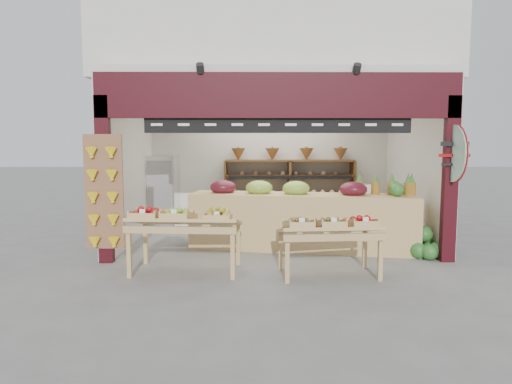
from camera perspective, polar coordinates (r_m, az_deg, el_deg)
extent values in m
plane|color=slate|center=(8.49, 2.29, -6.91)|extent=(60.00, 60.00, 0.00)
cube|color=beige|center=(10.57, 1.71, 3.85)|extent=(5.76, 0.18, 3.00)
cube|color=beige|center=(9.19, -15.55, 3.31)|extent=(0.18, 3.38, 3.00)
cube|color=beige|center=(9.43, 19.35, 3.26)|extent=(0.18, 3.38, 3.00)
cube|color=beige|center=(8.95, 2.18, 13.47)|extent=(5.76, 3.38, 0.12)
cube|color=beige|center=(10.24, 1.90, 19.01)|extent=(6.36, 4.60, 2.40)
cube|color=black|center=(7.27, 2.79, 11.96)|extent=(5.70, 0.14, 0.70)
cube|color=black|center=(7.60, -18.43, 1.39)|extent=(0.22, 0.14, 2.65)
cube|color=black|center=(7.90, 23.09, 1.38)|extent=(0.22, 0.14, 2.65)
cube|color=black|center=(7.26, 2.76, 8.40)|extent=(4.20, 0.05, 0.26)
cylinder|color=white|center=(7.35, 3.53, 10.32)|extent=(0.34, 0.05, 0.34)
cube|color=brown|center=(7.53, -18.45, 0.01)|extent=(0.60, 0.04, 1.80)
cylinder|color=#ACD9BD|center=(7.80, 23.48, 4.44)|extent=(0.04, 0.90, 0.90)
cylinder|color=maroon|center=(7.77, 23.56, 4.43)|extent=(0.01, 0.92, 0.92)
cube|color=brown|center=(10.30, -3.81, -0.31)|extent=(0.05, 0.48, 1.53)
cube|color=brown|center=(10.32, 4.16, -0.31)|extent=(0.05, 0.48, 1.53)
cube|color=brown|center=(10.54, 11.95, -0.29)|extent=(0.05, 0.48, 1.53)
cube|color=brown|center=(10.38, 4.15, -2.67)|extent=(2.87, 0.48, 0.04)
cube|color=brown|center=(10.32, 4.16, -0.31)|extent=(2.87, 0.48, 0.04)
cube|color=brown|center=(10.28, 4.18, 2.08)|extent=(2.87, 0.48, 0.04)
cube|color=brown|center=(10.27, 4.20, 3.94)|extent=(2.87, 0.48, 0.04)
cone|color=olive|center=(10.23, -2.23, 4.73)|extent=(0.32, 0.32, 0.28)
cone|color=olive|center=(10.24, 2.06, 4.73)|extent=(0.32, 0.32, 0.28)
cone|color=olive|center=(10.30, 6.33, 4.70)|extent=(0.32, 0.32, 0.28)
cone|color=olive|center=(10.42, 10.52, 4.65)|extent=(0.32, 0.32, 0.28)
cube|color=silver|center=(10.38, -11.56, -0.06)|extent=(0.66, 0.66, 1.64)
cube|color=silver|center=(8.79, -6.27, -5.23)|extent=(0.50, 0.41, 0.38)
cube|color=silver|center=(8.72, -5.97, -2.98)|extent=(0.45, 0.39, 0.32)
cube|color=#134817|center=(8.56, -2.91, -5.71)|extent=(0.47, 0.39, 0.32)
cube|color=silver|center=(8.95, -2.33, -5.27)|extent=(0.43, 0.36, 0.30)
cube|color=tan|center=(8.27, 5.77, -3.72)|extent=(4.10, 1.47, 1.01)
ellipsoid|color=#59141E|center=(8.41, -4.12, 0.60)|extent=(0.49, 0.45, 0.27)
ellipsoid|color=#8CB23F|center=(8.28, 0.40, 0.53)|extent=(0.49, 0.45, 0.27)
ellipsoid|color=#8CB23F|center=(8.20, 5.03, 0.45)|extent=(0.49, 0.45, 0.27)
ellipsoid|color=#59141E|center=(8.18, 12.07, 0.33)|extent=(0.49, 0.45, 0.27)
cylinder|color=olive|center=(8.35, 12.78, 0.50)|extent=(0.15, 0.15, 0.22)
cylinder|color=olive|center=(8.38, 14.69, 0.46)|extent=(0.15, 0.15, 0.22)
cylinder|color=olive|center=(8.41, 16.59, 0.43)|extent=(0.15, 0.15, 0.22)
cylinder|color=olive|center=(8.45, 18.47, 0.39)|extent=(0.15, 0.15, 0.22)
cylinder|color=olive|center=(8.45, 18.84, 0.39)|extent=(0.15, 0.15, 0.22)
cube|color=tan|center=(6.85, -8.74, -3.70)|extent=(1.66, 1.00, 0.24)
cube|color=tan|center=(6.77, -15.57, -7.64)|extent=(0.06, 0.06, 0.65)
cube|color=tan|center=(6.45, -2.92, -8.11)|extent=(0.06, 0.06, 0.65)
cube|color=tan|center=(7.49, -13.63, -6.28)|extent=(0.06, 0.06, 0.65)
cube|color=tan|center=(7.20, -2.23, -6.61)|extent=(0.06, 0.06, 0.65)
cube|color=tan|center=(6.67, 9.05, -4.69)|extent=(1.48, 0.89, 0.22)
cube|color=tan|center=(6.30, 3.90, -8.83)|extent=(0.06, 0.06, 0.57)
cube|color=tan|center=(6.62, 15.26, -8.31)|extent=(0.06, 0.06, 0.57)
cube|color=tan|center=(6.96, 3.06, -7.40)|extent=(0.06, 0.06, 0.57)
cube|color=tan|center=(7.24, 13.42, -7.02)|extent=(0.06, 0.06, 0.57)
sphere|color=#1D511B|center=(8.09, 19.62, -6.90)|extent=(0.27, 0.27, 0.27)
sphere|color=#1D511B|center=(8.20, 21.56, -6.81)|extent=(0.27, 0.27, 0.27)
sphere|color=#1D511B|center=(8.36, 18.93, -6.47)|extent=(0.27, 0.27, 0.27)
sphere|color=#1D511B|center=(8.46, 20.81, -6.39)|extent=(0.27, 0.27, 0.27)
sphere|color=#1D511B|center=(8.23, 20.29, -4.96)|extent=(0.27, 0.27, 0.27)
sphere|color=#1D511B|center=(8.06, 20.85, -7.01)|extent=(0.27, 0.27, 0.27)
sphere|color=#1D511B|center=(8.20, 18.62, -6.71)|extent=(0.27, 0.27, 0.27)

